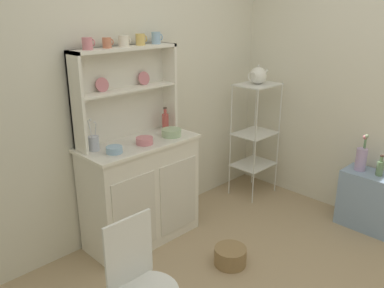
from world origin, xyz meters
name	(u,v)px	position (x,y,z in m)	size (l,w,h in m)	color
wall_back	(129,89)	(0.00, 1.62, 1.25)	(3.84, 0.05, 2.50)	silver
hutch_cabinet	(141,190)	(-0.11, 1.37, 0.45)	(0.97, 0.45, 0.88)	white
hutch_shelf_unit	(124,86)	(-0.11, 1.53, 1.30)	(0.90, 0.18, 0.73)	silver
bakers_rack	(255,128)	(1.27, 1.24, 0.73)	(0.42, 0.33, 1.18)	silver
side_shelf_blue	(369,201)	(1.44, 0.09, 0.26)	(0.28, 0.48, 0.52)	#849EBC
wire_chair	(139,278)	(-0.87, 0.42, 0.52)	(0.36, 0.36, 0.85)	white
floor_basket	(230,256)	(0.14, 0.60, 0.07)	(0.25, 0.25, 0.14)	#93754C
cup_rose_0	(88,44)	(-0.43, 1.49, 1.65)	(0.09, 0.07, 0.09)	#D17A84
cup_terracotta_1	(107,43)	(-0.27, 1.49, 1.65)	(0.08, 0.07, 0.08)	#C67556
cup_cream_2	(124,41)	(-0.12, 1.49, 1.65)	(0.09, 0.08, 0.08)	silver
cup_gold_3	(141,39)	(0.04, 1.49, 1.66)	(0.09, 0.07, 0.09)	#DBB760
cup_sky_4	(156,38)	(0.20, 1.49, 1.66)	(0.09, 0.07, 0.09)	#8EB2D1
bowl_mixing_large	(114,150)	(-0.39, 1.29, 0.90)	(0.12, 0.12, 0.05)	#8EB2D1
bowl_floral_medium	(145,141)	(-0.11, 1.29, 0.91)	(0.13, 0.13, 0.05)	#D17A84
bowl_cream_small	(171,133)	(0.17, 1.29, 0.91)	(0.16, 0.16, 0.06)	#9EB78E
jam_bottle	(165,121)	(0.25, 1.45, 0.96)	(0.06, 0.06, 0.20)	#B74C47
utensil_jar	(94,143)	(-0.47, 1.45, 0.94)	(0.08, 0.08, 0.25)	#B2B7C6
porcelain_teapot	(258,75)	(1.27, 1.24, 1.26)	(0.26, 0.17, 0.19)	white
flower_vase	(361,158)	(1.44, 0.21, 0.63)	(0.09, 0.09, 0.34)	#B79ECC
oil_bottle	(380,168)	(1.44, 0.04, 0.59)	(0.06, 0.06, 0.19)	#6B8C60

